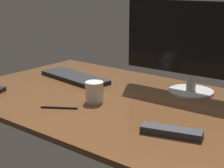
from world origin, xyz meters
TOP-DOWN VIEW (x-y plane):
  - desk at (0.00, 0.00)cm, footprint 140.00×84.00cm
  - monitor at (18.41, 26.62)cm, footprint 62.90×19.53cm
  - keyboard at (-36.59, 11.25)cm, footprint 40.13×18.20cm
  - tv_remote at (33.44, -17.57)cm, footprint 20.02×10.35cm
  - coffee_mug at (-6.47, -8.45)cm, footprint 7.28×7.28cm
  - pen at (-11.93, -22.72)cm, footprint 12.48×8.28cm

SIDE VIEW (x-z plane):
  - desk at x=0.00cm, z-range 0.00..2.00cm
  - pen at x=-11.93cm, z-range 2.00..2.78cm
  - keyboard at x=-36.59cm, z-range 2.00..3.96cm
  - tv_remote at x=33.44cm, z-range 2.00..4.35cm
  - coffee_mug at x=-6.47cm, z-range 2.00..10.32cm
  - monitor at x=18.41cm, z-range 4.29..43.37cm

